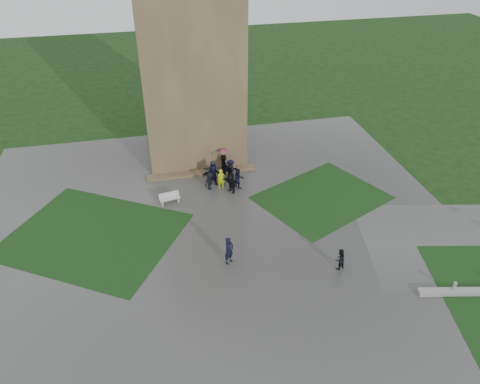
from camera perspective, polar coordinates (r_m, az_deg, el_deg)
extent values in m
plane|color=black|center=(30.63, -1.69, -7.70)|extent=(120.00, 120.00, 0.00)
cube|color=#3B3B38|center=(32.15, -2.38, -5.42)|extent=(34.00, 34.00, 0.02)
cube|color=black|center=(33.72, -17.43, -5.06)|extent=(14.10, 13.46, 0.01)
cube|color=black|center=(36.54, 9.94, -0.67)|extent=(11.12, 10.15, 0.01)
cube|color=brown|center=(39.66, -6.31, 16.69)|extent=(8.00, 8.00, 18.00)
cube|color=brown|center=(39.13, -4.72, 2.36)|extent=(9.00, 0.80, 0.22)
cylinder|color=gray|center=(30.42, 24.61, -10.62)|extent=(0.20, 0.20, 0.90)
cube|color=beige|center=(35.48, -8.55, -0.78)|extent=(1.60, 0.72, 0.06)
cube|color=beige|center=(35.50, -9.48, -1.31)|extent=(0.15, 0.42, 0.43)
cube|color=beige|center=(35.72, -7.57, -0.89)|extent=(0.15, 0.42, 0.43)
cube|color=beige|center=(35.53, -8.68, -0.28)|extent=(1.53, 0.31, 0.41)
imported|color=black|center=(37.63, -1.17, 2.46)|extent=(1.68, 0.95, 1.71)
imported|color=black|center=(37.80, -1.17, 2.70)|extent=(1.27, 1.23, 1.81)
imported|color=black|center=(38.80, -1.98, 3.44)|extent=(0.57, 1.58, 1.70)
imported|color=#404045|center=(37.95, -3.32, 2.67)|extent=(1.64, 0.82, 1.69)
imported|color=black|center=(37.25, -3.28, 2.16)|extent=(1.77, 0.90, 1.82)
imported|color=black|center=(36.68, -3.73, 1.32)|extent=(1.08, 0.96, 1.50)
imported|color=#C5DD0D|center=(36.81, -2.31, 1.60)|extent=(0.61, 0.42, 1.62)
imported|color=black|center=(36.25, -1.07, 1.15)|extent=(1.25, 1.64, 1.69)
imported|color=black|center=(36.55, -0.18, 1.53)|extent=(0.96, 0.68, 1.78)
imported|color=#D15690|center=(38.27, -2.01, 4.89)|extent=(0.69, 0.69, 0.60)
imported|color=#6A3798|center=(37.28, -1.19, 4.11)|extent=(0.82, 0.82, 0.75)
imported|color=black|center=(37.35, -3.38, 4.31)|extent=(0.99, 0.99, 0.91)
imported|color=black|center=(29.45, -1.35, -7.14)|extent=(0.84, 0.80, 1.93)
imported|color=black|center=(29.81, 12.07, -8.01)|extent=(0.81, 0.64, 1.47)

